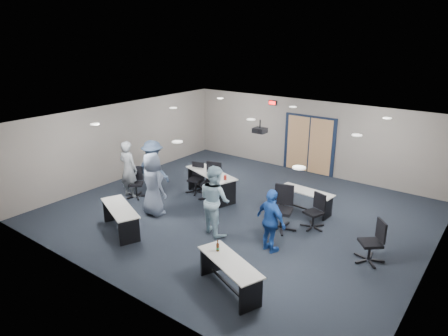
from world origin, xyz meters
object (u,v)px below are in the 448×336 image
Objects in this scene: table_front_right at (229,270)px; person_lightblue at (215,200)px; chair_back_d at (314,211)px; person_plaid at (153,184)px; chair_back_b at (211,182)px; table_front_left at (120,215)px; chair_loose_right at (371,241)px; chair_back_c at (282,209)px; person_back at (153,169)px; person_gray at (128,169)px; table_back_right at (306,197)px; chair_loose_left at (136,183)px; person_navy at (271,221)px; chair_back_a at (195,178)px; table_back_left at (211,180)px.

person_lightblue reaches higher than table_front_right.
person_plaid is at bearing -135.33° from chair_back_d.
chair_back_b is 1.95m from person_plaid.
chair_loose_right reaches higher than table_front_left.
chair_back_c is 4.43m from person_back.
table_back_right is at bearing -158.89° from person_gray.
chair_back_b reaches higher than chair_loose_left.
person_navy is (-2.05, -0.95, 0.28)m from chair_loose_right.
person_gray is (-2.24, -1.35, 0.33)m from chair_back_b.
table_back_right is at bearing -0.96° from chair_back_a.
chair_back_a reaches higher than chair_loose_left.
chair_back_c is at bearing -86.36° from table_back_right.
chair_back_b is 0.98× the size of chair_back_c.
person_navy is at bearing 115.70° from table_front_right.
person_back is (-1.09, 2.24, 0.44)m from table_front_left.
table_front_right is 4.23m from person_plaid.
person_back reaches higher than table_front_right.
table_back_left is 1.86m from person_back.
person_lightblue is (2.00, 1.46, 0.44)m from table_front_left.
person_gray is 1.00× the size of person_plaid.
chair_back_d is (3.95, 3.22, 0.01)m from table_front_left.
table_back_right is at bearing -65.08° from person_navy.
person_plaid is at bearing -125.71° from chair_back_b.
person_lightblue is at bearing 171.98° from person_gray.
person_back is at bearing -143.42° from person_gray.
chair_back_b is 2.40m from chair_loose_left.
chair_back_a is 0.85× the size of chair_back_b.
chair_back_a is 3.56m from chair_back_c.
person_navy is (-0.13, 1.84, 0.32)m from table_front_right.
table_front_right is 0.96× the size of person_plaid.
table_back_right is 1.60× the size of chair_loose_right.
chair_loose_left is 0.71m from person_back.
chair_back_b is 2.20m from person_lightblue.
person_plaid reaches higher than chair_back_a.
person_back is (-3.08, 0.78, 0.00)m from person_lightblue.
chair_loose_right is (2.37, -1.59, 0.07)m from table_back_right.
chair_back_b is at bearing -158.60° from chair_back_d.
table_back_right is 1.37× the size of chair_back_c.
chair_back_b is at bearing -9.52° from person_navy.
person_navy is (3.64, 1.50, 0.32)m from table_front_left.
table_front_left is 0.85× the size of table_back_left.
chair_back_d is (0.17, 3.56, 0.01)m from table_front_right.
table_back_left reaches higher than table_back_right.
table_back_left is 0.23m from chair_back_b.
person_back is at bearing 5.47° from person_lightblue.
table_front_left is 2.51m from person_lightblue.
chair_back_d is at bearing -48.71° from table_back_right.
chair_back_d is 0.52× the size of person_lightblue.
table_back_right is at bearing 73.82° from table_front_left.
table_back_left is at bearing -11.02° from person_navy.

